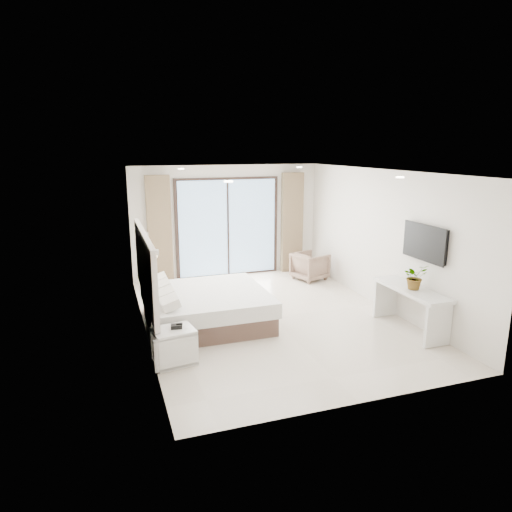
% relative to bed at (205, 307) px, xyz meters
% --- Properties ---
extents(ground, '(6.20, 6.20, 0.00)m').
position_rel_bed_xyz_m(ground, '(1.24, -0.11, -0.31)').
color(ground, beige).
rests_on(ground, ground).
extents(room_shell, '(4.62, 6.22, 2.72)m').
position_rel_bed_xyz_m(room_shell, '(1.04, 0.63, 1.27)').
color(room_shell, silver).
rests_on(room_shell, ground).
extents(bed, '(2.13, 2.03, 0.73)m').
position_rel_bed_xyz_m(bed, '(0.00, 0.00, 0.00)').
color(bed, brown).
rests_on(bed, ground).
extents(nightstand, '(0.65, 0.56, 0.53)m').
position_rel_bed_xyz_m(nightstand, '(-0.77, -1.37, -0.04)').
color(nightstand, silver).
rests_on(nightstand, ground).
extents(phone, '(0.18, 0.15, 0.05)m').
position_rel_bed_xyz_m(phone, '(-0.72, -1.35, 0.25)').
color(phone, black).
rests_on(phone, nightstand).
extents(console_desk, '(0.50, 1.59, 0.77)m').
position_rel_bed_xyz_m(console_desk, '(3.28, -1.43, 0.25)').
color(console_desk, silver).
rests_on(console_desk, ground).
extents(plant, '(0.39, 0.43, 0.34)m').
position_rel_bed_xyz_m(plant, '(3.28, -1.50, 0.63)').
color(plant, '#33662D').
rests_on(plant, console_desk).
extents(armchair, '(0.84, 0.86, 0.72)m').
position_rel_bed_xyz_m(armchair, '(3.00, 1.97, 0.05)').
color(armchair, '#8A6E5A').
rests_on(armchair, ground).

